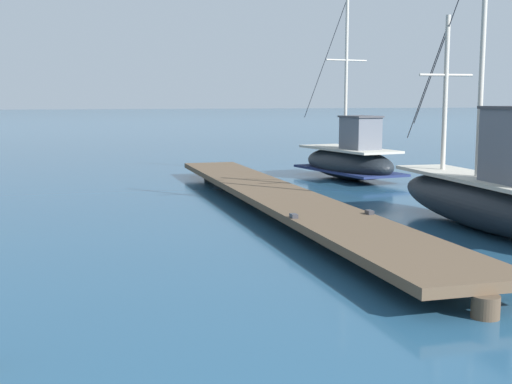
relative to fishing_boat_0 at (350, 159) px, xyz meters
name	(u,v)px	position (x,y,z in m)	size (l,w,h in m)	color
floating_dock	(280,197)	(-4.72, -5.61, -0.32)	(2.72, 17.24, 0.53)	brown
fishing_boat_0	(350,159)	(0.00, 0.00, 0.00)	(2.33, 5.48, 6.49)	black
fishing_boat_1	(488,194)	(-1.45, -9.24, 0.08)	(2.08, 6.99, 6.78)	black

